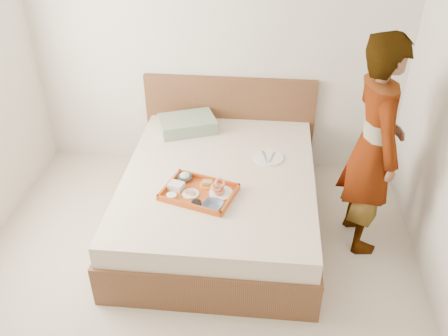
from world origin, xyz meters
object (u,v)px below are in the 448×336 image
tray (199,192)px  person (374,147)px  dinner_plate (268,158)px  bed (219,199)px

tray → person: bearing=27.7°
dinner_plate → person: bearing=-22.6°
bed → dinner_plate: bearing=33.7°
bed → person: person is taller
dinner_plate → tray: bearing=-132.3°
tray → person: 1.36m
tray → bed: bearing=85.1°
bed → dinner_plate: 0.55m
tray → dinner_plate: 0.77m
tray → dinner_plate: (0.52, 0.57, -0.02)m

